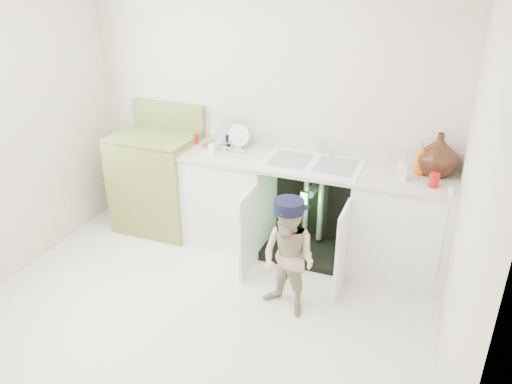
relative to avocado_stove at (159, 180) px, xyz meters
The scene contains 5 objects.
ground 1.63m from the avocado_stove, 49.46° to the right, with size 3.50×3.50×0.00m, color beige.
room_shell 1.72m from the avocado_stove, 49.46° to the right, with size 6.00×5.50×1.26m.
counter_run 1.60m from the avocado_stove, ahead, with size 2.44×1.02×1.25m.
avocado_stove is the anchor object (origin of this frame).
repair_worker 1.84m from the avocado_stove, 27.58° to the right, with size 0.55×0.78×0.95m.
Camera 1 is at (1.53, -2.70, 2.53)m, focal length 35.00 mm.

